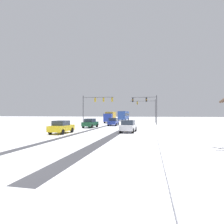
# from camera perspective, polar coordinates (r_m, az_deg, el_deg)

# --- Properties ---
(wheel_track_left_lane) EXTENTS (0.76, 38.96, 0.01)m
(wheel_track_left_lane) POSITION_cam_1_polar(r_m,az_deg,el_deg) (26.55, -7.99, -5.90)
(wheel_track_left_lane) COLOR #424247
(wheel_track_left_lane) RESTS_ON ground
(wheel_track_right_lane) EXTENTS (1.12, 38.96, 0.01)m
(wheel_track_right_lane) POSITION_cam_1_polar(r_m,az_deg,el_deg) (25.32, 2.30, -6.16)
(wheel_track_right_lane) COLOR #424247
(wheel_track_right_lane) RESTS_ON ground
(sidewalk_kerb_right) EXTENTS (4.00, 38.96, 0.12)m
(sidewalk_kerb_right) POSITION_cam_1_polar(r_m,az_deg,el_deg) (23.33, 18.43, -6.47)
(sidewalk_kerb_right) COLOR white
(sidewalk_kerb_right) RESTS_ON ground
(traffic_signal_near_left) EXTENTS (6.99, 0.56, 6.50)m
(traffic_signal_near_left) POSITION_cam_1_polar(r_m,az_deg,el_deg) (40.55, -5.21, 2.74)
(traffic_signal_near_left) COLOR #47474C
(traffic_signal_near_left) RESTS_ON ground
(traffic_signal_far_right) EXTENTS (7.26, 0.43, 6.50)m
(traffic_signal_far_right) POSITION_cam_1_polar(r_m,az_deg,el_deg) (52.55, 11.08, 1.64)
(traffic_signal_far_right) COLOR #47474C
(traffic_signal_far_right) RESTS_ON ground
(traffic_signal_near_right) EXTENTS (5.52, 0.49, 6.50)m
(traffic_signal_near_right) POSITION_cam_1_polar(r_m,az_deg,el_deg) (40.66, 11.04, 2.46)
(traffic_signal_near_right) COLOR #47474C
(traffic_signal_near_right) RESTS_ON ground
(car_blue_lead) EXTENTS (1.87, 4.12, 1.62)m
(car_blue_lead) POSITION_cam_1_polar(r_m,az_deg,el_deg) (38.46, 0.41, -3.05)
(car_blue_lead) COLOR #233899
(car_blue_lead) RESTS_ON ground
(car_dark_green_second) EXTENTS (2.00, 4.18, 1.62)m
(car_dark_green_second) POSITION_cam_1_polar(r_m,az_deg,el_deg) (33.23, -6.78, -3.43)
(car_dark_green_second) COLOR #194C2D
(car_dark_green_second) RESTS_ON ground
(car_white_third) EXTENTS (1.99, 4.18, 1.62)m
(car_white_third) POSITION_cam_1_polar(r_m,az_deg,el_deg) (24.73, 5.09, -4.40)
(car_white_third) COLOR silver
(car_white_third) RESTS_ON ground
(car_yellow_cab_fourth) EXTENTS (1.88, 4.12, 1.62)m
(car_yellow_cab_fourth) POSITION_cam_1_polar(r_m,az_deg,el_deg) (23.99, -15.43, -4.50)
(car_yellow_cab_fourth) COLOR yellow
(car_yellow_cab_fourth) RESTS_ON ground
(bus_oncoming) EXTENTS (2.74, 11.02, 3.38)m
(bus_oncoming) POSITION_cam_1_polar(r_m,az_deg,el_deg) (66.36, 3.69, -1.00)
(bus_oncoming) COLOR #284793
(bus_oncoming) RESTS_ON ground
(box_truck_delivery) EXTENTS (2.49, 7.47, 3.02)m
(box_truck_delivery) POSITION_cam_1_polar(r_m,az_deg,el_deg) (51.11, -0.63, -1.52)
(box_truck_delivery) COLOR #233899
(box_truck_delivery) RESTS_ON ground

